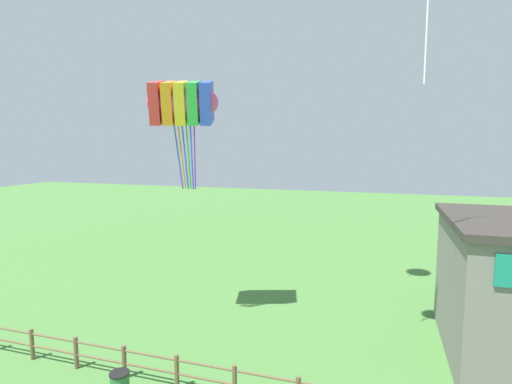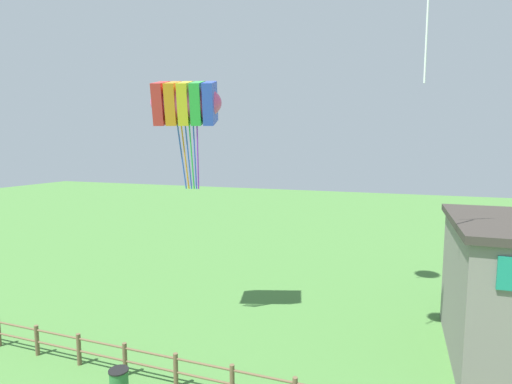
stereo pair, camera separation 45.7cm
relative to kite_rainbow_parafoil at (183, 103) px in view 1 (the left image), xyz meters
name	(u,v)px [view 1 (the left image)]	position (x,y,z in m)	size (l,w,h in m)	color
wooden_fence	(235,381)	(3.64, -4.13, -8.23)	(22.04, 0.14, 1.07)	brown
kite_rainbow_parafoil	(183,103)	(0.00, 0.00, 0.00)	(3.18, 2.57, 4.24)	#E54C8C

